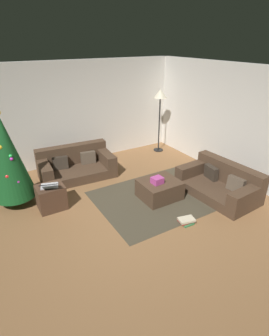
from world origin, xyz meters
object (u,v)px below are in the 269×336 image
Objects in this scene: couch_right at (221,183)px; gift_box at (157,180)px; ottoman at (159,189)px; couch_left at (76,165)px; book_stack at (186,221)px; tv_remote at (156,179)px; side_table at (51,197)px; corner_lamp at (160,99)px; christmas_tree at (8,158)px; laptop at (49,186)px.

gift_box is (-1.32, 0.50, 0.20)m from couch_right.
ottoman is (-1.22, 0.54, -0.06)m from couch_right.
book_stack is (1.05, -2.90, -0.21)m from couch_left.
couch_left is at bearing 146.22° from tv_remote.
corner_lamp is at bearing 21.87° from side_table.
corner_lamp reaches higher than couch_right.
couch_left is 2.99m from corner_lamp.
tv_remote is 2.87m from corner_lamp.
christmas_tree is 3.71× the size of side_table.
christmas_tree is at bearing 131.80° from laptop.
gift_box is 2.12m from laptop.
side_table is 0.30m from laptop.
book_stack is (-0.10, -0.99, -0.14)m from ottoman.
couch_right is 3.53m from side_table.
couch_right is 1.34m from ottoman.
laptop is at bearing 159.38° from gift_box.
laptop is (-2.05, 0.60, 0.14)m from tv_remote.
tv_remote is at bearing -16.40° from laptop.
laptop is at bearing 161.28° from ottoman.
laptop reaches higher than ottoman.
tv_remote is at bearing 86.44° from book_stack.
couch_left is 11.19× the size of tv_remote.
couch_left reaches higher than laptop.
tv_remote is 0.50× the size of book_stack.
laptop reaches higher than tv_remote.
christmas_tree reaches higher than gift_box.
couch_right is 3.29× the size of side_table.
christmas_tree reaches higher than laptop.
ottoman is 1.01m from book_stack.
corner_lamp reaches higher than tv_remote.
christmas_tree reaches higher than ottoman.
couch_right is at bearing 137.96° from couch_left.
laptop is 0.26× the size of corner_lamp.
couch_left is at bearing 52.24° from laptop.
side_table is 1.11× the size of laptop.
christmas_tree is at bearing -168.04° from corner_lamp.
book_stack is at bearing 113.72° from couch_left.
couch_left is 0.99× the size of corner_lamp.
couch_left reaches higher than gift_box.
christmas_tree is 4.11× the size of laptop.
tv_remote is 1.15m from book_stack.
couch_left is 3.41m from couch_right.
gift_box is at bearing -22.31° from side_table.
corner_lamp is (1.57, 2.11, 1.14)m from tv_remote.
ottoman is at bearing -48.26° from tv_remote.
couch_right is 0.95× the size of corner_lamp.
christmas_tree reaches higher than couch_left.
corner_lamp is at bearing 62.84° from book_stack.
gift_box is 0.11× the size of christmas_tree.
couch_left is at bearing 51.39° from side_table.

